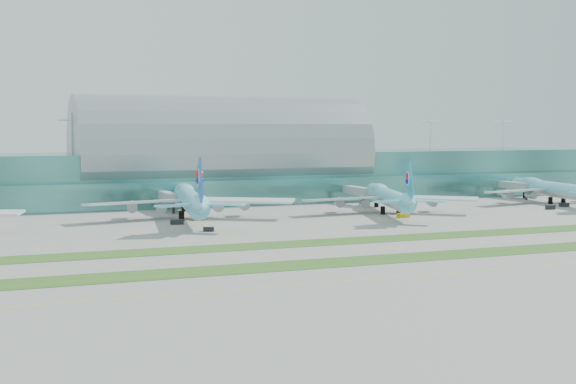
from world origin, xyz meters
name	(u,v)px	position (x,y,z in m)	size (l,w,h in m)	color
ground	(365,241)	(0.00, 0.00, 0.00)	(700.00, 700.00, 0.00)	gray
terminal	(222,166)	(0.01, 128.79, 14.23)	(340.00, 69.10, 36.00)	#3D7A75
grass_strip_near	(420,257)	(0.00, -28.00, 0.04)	(420.00, 12.00, 0.08)	#2D591E
grass_strip_far	(361,240)	(0.00, 2.00, 0.04)	(420.00, 12.00, 0.08)	#2D591E
taxiline_a	(470,271)	(0.00, -48.00, 0.01)	(420.00, 0.35, 0.01)	yellow
taxiline_b	(390,249)	(0.00, -14.00, 0.01)	(420.00, 0.35, 0.01)	yellow
taxiline_c	(336,233)	(0.00, 18.00, 0.01)	(420.00, 0.35, 0.01)	yellow
taxiline_d	(306,224)	(0.00, 40.00, 0.01)	(420.00, 0.35, 0.01)	yellow
airliner_b	(190,199)	(-29.38, 68.89, 6.68)	(68.33, 78.37, 21.65)	#6FD3F5
airliner_c	(388,196)	(40.10, 60.16, 6.00)	(59.63, 69.10, 19.45)	#6ED9F2
airliner_d	(552,188)	(119.51, 70.08, 5.99)	(61.22, 70.24, 19.41)	#6DCFF1
gse_c	(209,229)	(-32.80, 34.70, 0.65)	(3.19, 1.60, 1.29)	black
gse_d	(177,222)	(-37.23, 54.80, 0.78)	(4.00, 1.95, 1.56)	black
gse_e	(403,215)	(37.99, 45.92, 0.73)	(4.15, 1.97, 1.45)	#C5A80B
gse_f	(406,213)	(43.52, 54.08, 0.62)	(3.40, 1.83, 1.23)	black
gse_g	(550,207)	(101.76, 49.37, 0.82)	(3.38, 1.84, 1.65)	black
gse_h	(564,205)	(113.16, 55.29, 0.73)	(3.58, 1.67, 1.47)	black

